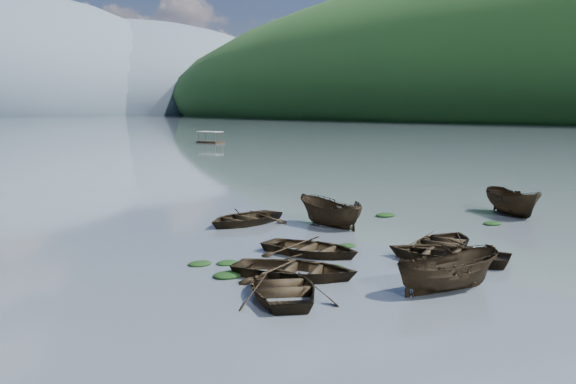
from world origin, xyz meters
TOP-DOWN VIEW (x-y plane):
  - ground_plane at (0.00, 0.00)m, footprint 2400.00×2400.00m
  - haze_mtn_d at (320.00, 900.00)m, footprint 520.00×520.00m
  - rowboat_0 at (-5.06, 4.07)m, footprint 5.57×5.80m
  - rowboat_1 at (-6.70, 2.43)m, footprint 4.99×5.59m
  - rowboat_2 at (-1.74, -0.35)m, footprint 4.35×2.12m
  - rowboat_3 at (1.60, 2.70)m, footprint 5.53×6.07m
  - rowboat_4 at (3.41, 4.44)m, footprint 5.48×4.82m
  - rowboat_5 at (13.66, 8.47)m, footprint 3.52×5.19m
  - rowboat_6 at (-2.33, 6.81)m, footprint 4.75×5.41m
  - rowboat_7 at (-0.95, 14.90)m, footprint 5.67×4.70m
  - rowboat_8 at (2.47, 11.70)m, footprint 1.94×4.64m
  - weed_clump_0 at (-7.10, 5.55)m, footprint 1.14×0.93m
  - weed_clump_1 at (-7.13, 7.81)m, footprint 0.97×0.78m
  - weed_clump_2 at (-3.19, 4.24)m, footprint 1.05×0.84m
  - weed_clump_3 at (4.57, 5.80)m, footprint 1.03×0.87m
  - weed_clump_4 at (10.15, 7.15)m, footprint 1.10×0.87m
  - weed_clump_5 at (-6.13, 7.33)m, footprint 0.92×0.74m
  - weed_clump_6 at (0.01, 7.21)m, footprint 0.89×0.74m
  - weed_clump_7 at (7.17, 12.41)m, footprint 1.23×0.99m
  - pontoon_right at (37.43, 93.19)m, footprint 3.55×5.87m

SIDE VIEW (x-z plane):
  - ground_plane at x=0.00m, z-range 0.00..0.00m
  - haze_mtn_d at x=320.00m, z-range -110.00..110.00m
  - rowboat_0 at x=-5.06m, z-range -0.49..0.49m
  - rowboat_1 at x=-6.70m, z-range -0.48..0.48m
  - rowboat_2 at x=-1.74m, z-range -0.81..0.81m
  - rowboat_3 at x=1.60m, z-range -0.51..0.51m
  - rowboat_4 at x=3.41m, z-range -0.47..0.47m
  - rowboat_5 at x=13.66m, z-range -0.94..0.94m
  - rowboat_6 at x=-2.33m, z-range -0.47..0.47m
  - rowboat_7 at x=-0.95m, z-range -0.51..0.51m
  - rowboat_8 at x=2.47m, z-range -0.88..0.88m
  - weed_clump_0 at x=-7.10m, z-range -0.12..0.12m
  - weed_clump_1 at x=-7.13m, z-range -0.11..0.11m
  - weed_clump_2 at x=-3.19m, z-range -0.11..0.11m
  - weed_clump_3 at x=4.57m, z-range -0.11..0.11m
  - weed_clump_4 at x=10.15m, z-range -0.11..0.11m
  - weed_clump_5 at x=-6.13m, z-range -0.10..0.10m
  - weed_clump_6 at x=0.01m, z-range -0.09..0.09m
  - weed_clump_7 at x=7.17m, z-range -0.13..0.13m
  - pontoon_right at x=37.43m, z-range -1.05..1.05m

